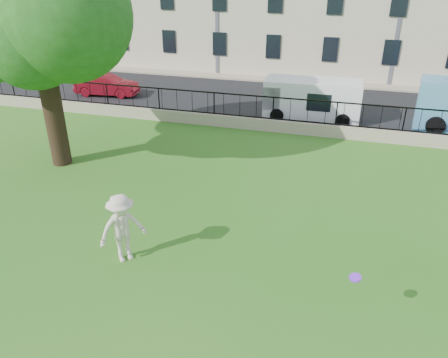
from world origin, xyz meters
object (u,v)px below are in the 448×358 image
(frisbee, at_px, (355,278))
(red_sedan, at_px, (107,85))
(white_van, at_px, (312,100))
(man, at_px, (122,228))

(frisbee, relative_size, red_sedan, 0.07)
(frisbee, bearing_deg, white_van, 99.22)
(frisbee, xyz_separation_m, red_sedan, (-15.00, 15.60, -0.71))
(man, relative_size, white_van, 0.42)
(red_sedan, relative_size, white_van, 0.79)
(red_sedan, bearing_deg, white_van, -100.55)
(white_van, bearing_deg, frisbee, -82.29)
(frisbee, relative_size, white_van, 0.05)
(man, relative_size, red_sedan, 0.53)
(frisbee, distance_m, red_sedan, 21.65)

